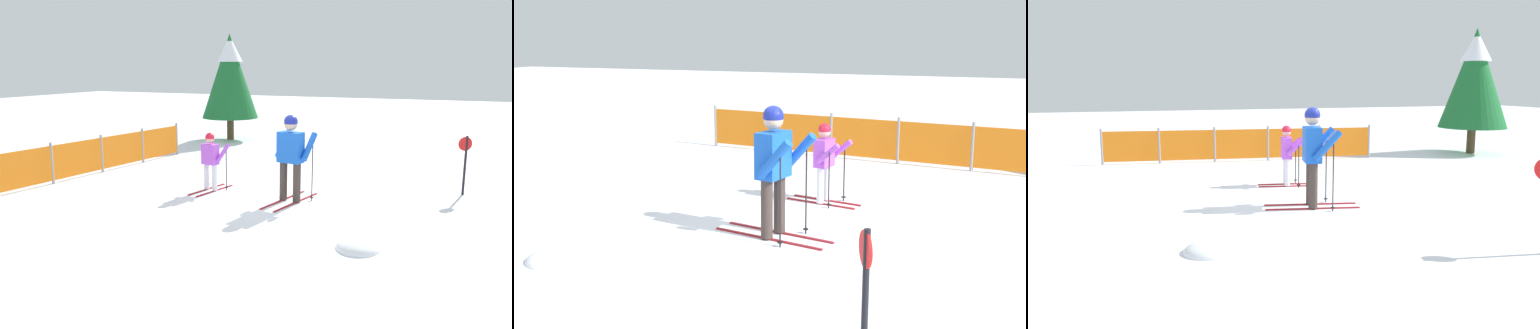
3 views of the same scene
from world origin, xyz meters
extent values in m
plane|color=white|center=(0.00, 0.00, 0.00)|extent=(60.00, 60.00, 0.00)
cube|color=maroon|center=(0.26, -0.11, 0.01)|extent=(1.55, 0.37, 0.02)
cube|color=maroon|center=(0.20, -0.40, 0.01)|extent=(1.55, 0.37, 0.02)
cylinder|color=#3F332D|center=(0.26, -0.11, 0.39)|extent=(0.15, 0.15, 0.74)
cylinder|color=#3F332D|center=(0.20, -0.40, 0.39)|extent=(0.15, 0.15, 0.74)
cube|color=blue|center=(0.23, -0.25, 1.05)|extent=(0.35, 0.51, 0.58)
cylinder|color=blue|center=(0.48, -0.01, 1.06)|extent=(0.50, 0.21, 0.52)
cylinder|color=blue|center=(0.36, -0.58, 1.06)|extent=(0.50, 0.21, 0.52)
sphere|color=#D8AD8C|center=(0.23, -0.25, 1.49)|extent=(0.25, 0.25, 0.25)
sphere|color=navy|center=(0.23, -0.25, 1.53)|extent=(0.26, 0.26, 0.26)
cylinder|color=black|center=(0.58, -0.01, 0.58)|extent=(0.02, 0.02, 1.16)
cylinder|color=black|center=(0.58, -0.01, 0.06)|extent=(0.07, 0.07, 0.01)
cylinder|color=black|center=(0.46, -0.62, 0.58)|extent=(0.02, 0.02, 1.16)
cylinder|color=black|center=(0.46, -0.62, 0.06)|extent=(0.07, 0.07, 0.01)
cube|color=maroon|center=(0.39, 1.65, 0.01)|extent=(1.13, 0.28, 0.02)
cube|color=maroon|center=(0.34, 1.44, 0.01)|extent=(1.13, 0.28, 0.02)
cylinder|color=silver|center=(0.39, 1.65, 0.29)|extent=(0.11, 0.11, 0.54)
cylinder|color=silver|center=(0.34, 1.44, 0.29)|extent=(0.11, 0.11, 0.54)
cube|color=#B24CD8|center=(0.36, 1.54, 0.77)|extent=(0.26, 0.37, 0.42)
cylinder|color=#B24CD8|center=(0.57, 1.72, 0.80)|extent=(0.39, 0.16, 0.34)
cylinder|color=#B24CD8|center=(0.48, 1.30, 0.80)|extent=(0.39, 0.16, 0.34)
sphere|color=#D8AD8C|center=(0.36, 1.54, 1.09)|extent=(0.18, 0.18, 0.18)
sphere|color=red|center=(0.36, 1.54, 1.12)|extent=(0.19, 0.19, 0.19)
cylinder|color=black|center=(0.63, 1.74, 0.42)|extent=(0.02, 0.02, 0.84)
cylinder|color=black|center=(0.63, 1.74, 0.06)|extent=(0.07, 0.07, 0.01)
cylinder|color=black|center=(0.53, 1.26, 0.42)|extent=(0.02, 0.02, 0.84)
cylinder|color=black|center=(0.53, 1.26, 0.06)|extent=(0.07, 0.07, 0.01)
cylinder|color=gray|center=(-3.28, 5.37, 0.46)|extent=(0.06, 0.06, 0.92)
cylinder|color=gray|center=(-1.88, 5.19, 0.46)|extent=(0.06, 0.06, 0.92)
cylinder|color=gray|center=(-0.49, 5.01, 0.46)|extent=(0.06, 0.06, 0.92)
cylinder|color=gray|center=(0.91, 4.83, 0.46)|extent=(0.06, 0.06, 0.92)
cylinder|color=gray|center=(2.30, 4.65, 0.46)|extent=(0.06, 0.06, 0.92)
cube|color=orange|center=(-2.58, 5.28, 0.46)|extent=(1.40, 0.21, 0.77)
cube|color=orange|center=(-1.19, 5.10, 0.46)|extent=(1.40, 0.21, 0.77)
cube|color=orange|center=(0.21, 4.92, 0.46)|extent=(1.40, 0.21, 0.77)
cube|color=orange|center=(1.60, 4.74, 0.46)|extent=(1.40, 0.21, 0.77)
cube|color=orange|center=(3.00, 4.56, 0.46)|extent=(1.40, 0.21, 0.77)
cylinder|color=black|center=(2.08, -3.28, 0.60)|extent=(0.05, 0.05, 1.20)
cylinder|color=red|center=(2.06, -3.25, 1.04)|extent=(0.15, 0.25, 0.28)
ellipsoid|color=white|center=(-1.71, -1.99, 0.00)|extent=(0.76, 0.65, 0.31)
camera|label=1|loc=(-8.49, -3.34, 2.59)|focal=35.00mm
camera|label=2|loc=(2.98, -7.53, 2.56)|focal=45.00mm
camera|label=3|loc=(-2.66, -7.85, 2.06)|focal=35.00mm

